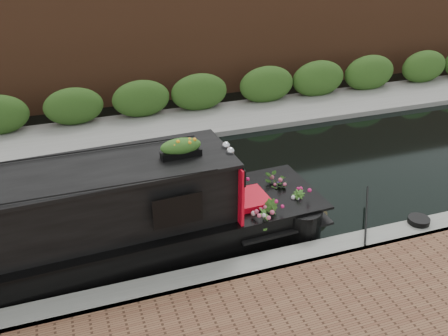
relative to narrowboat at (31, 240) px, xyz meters
name	(u,v)px	position (x,y,z in m)	size (l,w,h in m)	color
ground	(180,196)	(3.32, 1.93, -0.79)	(80.00, 80.00, 0.00)	black
near_bank_coping	(224,281)	(3.32, -1.37, -0.79)	(40.00, 0.60, 0.50)	gray
far_bank_path	(146,131)	(3.32, 6.13, -0.79)	(40.00, 2.40, 0.34)	gray
far_hedge	(141,120)	(3.32, 7.03, -0.79)	(40.00, 1.10, 2.80)	#2D531B
far_brick_wall	(130,100)	(3.32, 9.13, -0.79)	(40.00, 1.00, 8.00)	brown
narrowboat	(31,240)	(0.00, 0.00, 0.00)	(11.37, 2.46, 2.64)	black
rope_fender	(318,212)	(6.06, 0.00, -0.64)	(0.29, 0.29, 0.35)	olive
coiled_mooring_rope	(419,220)	(7.80, -1.24, -0.48)	(0.46, 0.46, 0.12)	black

